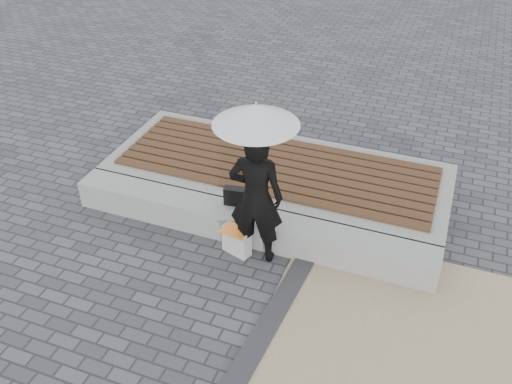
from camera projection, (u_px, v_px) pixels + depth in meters
The scene contains 10 objects.
ground at pixel (196, 320), 6.35m from camera, with size 80.00×80.00×0.00m, color #4A4B4F.
edging_band at pixel (240, 374), 5.74m from camera, with size 0.25×5.20×0.04m, color #302F32.
seating_ledge at pixel (247, 225), 7.46m from camera, with size 5.00×0.45×0.40m, color #989793.
timber_platform at pixel (277, 178), 8.37m from camera, with size 5.00×2.00×0.40m, color #969691.
timber_decking at pixel (277, 166), 8.25m from camera, with size 4.60×1.60×0.04m, color #52331D, non-canonical shape.
woman at pixel (256, 198), 6.73m from camera, with size 0.67×0.44×1.83m, color black.
parasol at pixel (256, 115), 6.09m from camera, with size 0.98×0.98×1.26m.
handbag at pixel (238, 196), 7.42m from camera, with size 0.36×0.13×0.25m, color black.
canvas_tote at pixel (237, 241), 7.19m from camera, with size 0.37×0.16×0.39m, color #B8B8B3.
magazine at pixel (235, 231), 7.04m from camera, with size 0.34×0.25×0.01m, color #FD3F25.
Camera 1 is at (2.19, -3.82, 4.85)m, focal length 39.23 mm.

